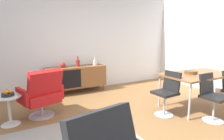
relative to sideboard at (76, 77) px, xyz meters
The scene contains 13 objects.
ground_plane 2.34m from the sideboard, 86.35° to the right, with size 8.32×8.32×0.00m, color olive.
wall_back 1.02m from the sideboard, 64.08° to the left, with size 6.80×0.12×2.80m, color white.
sideboard is the anchor object (origin of this frame).
vase_cobalt 0.66m from the sideboard, ahead, with size 0.11×0.11×0.25m.
vase_sculptural_dark 0.50m from the sideboard, behind, with size 0.14×0.14×0.14m.
vase_ceramic_small 0.38m from the sideboard, ahead, with size 0.10×0.10×0.28m.
dining_table 3.02m from the sideboard, 48.78° to the right, with size 1.60×0.90×0.74m.
wooden_bowl_on_table 2.88m from the sideboard, 50.13° to the right, with size 0.26×0.26×0.06m, color brown.
dining_chair_near_window 2.52m from the sideboard, 64.14° to the right, with size 0.45×0.42×0.86m.
dining_chair_front_left 3.26m from the sideboard, 59.96° to the right, with size 0.41×0.44×0.86m.
lounge_chair_red 1.62m from the sideboard, 130.99° to the right, with size 0.84×0.80×0.95m.
side_table_round 2.06m from the sideboard, 141.73° to the right, with size 0.44×0.44×0.52m.
fruit_bowl 2.06m from the sideboard, 141.73° to the right, with size 0.20×0.20×0.11m.
Camera 1 is at (-1.62, -2.45, 1.51)m, focal length 29.29 mm.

